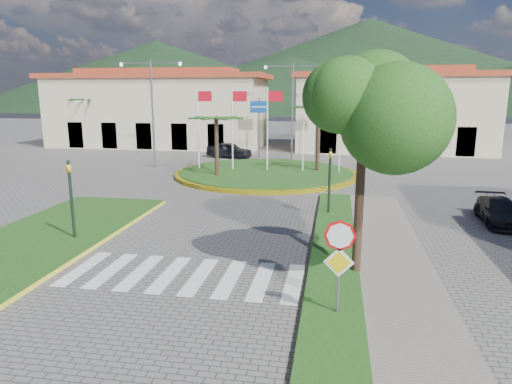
% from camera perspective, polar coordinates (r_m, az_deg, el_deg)
% --- Properties ---
extents(ground, '(160.00, 160.00, 0.00)m').
position_cam_1_polar(ground, '(11.70, -16.03, -17.48)').
color(ground, slate).
rests_on(ground, ground).
extents(sidewalk_right, '(4.00, 28.00, 0.15)m').
position_cam_1_polar(sidewalk_right, '(12.48, 15.28, -15.04)').
color(sidewalk_right, gray).
rests_on(sidewalk_right, ground).
extents(verge_right, '(1.60, 28.00, 0.18)m').
position_cam_1_polar(verge_right, '(12.40, 9.57, -14.85)').
color(verge_right, '#1C4513').
rests_on(verge_right, ground).
extents(median_left, '(5.00, 14.00, 0.18)m').
position_cam_1_polar(median_left, '(19.59, -25.69, -5.58)').
color(median_left, '#1C4513').
rests_on(median_left, ground).
extents(crosswalk, '(8.00, 3.00, 0.01)m').
position_cam_1_polar(crosswalk, '(15.00, -9.32, -10.19)').
color(crosswalk, silver).
rests_on(crosswalk, ground).
extents(roundabout_island, '(12.70, 12.70, 6.00)m').
position_cam_1_polar(roundabout_island, '(31.88, 1.28, 2.41)').
color(roundabout_island, yellow).
rests_on(roundabout_island, ground).
extents(stop_sign, '(0.80, 0.11, 2.65)m').
position_cam_1_polar(stop_sign, '(11.69, 10.36, -7.51)').
color(stop_sign, slate).
rests_on(stop_sign, ground).
extents(deciduous_tree, '(3.60, 3.60, 6.80)m').
position_cam_1_polar(deciduous_tree, '(14.07, 13.34, 9.82)').
color(deciduous_tree, black).
rests_on(deciduous_tree, ground).
extents(traffic_light_left, '(0.15, 0.18, 3.20)m').
position_cam_1_polar(traffic_light_left, '(18.81, -22.12, -0.12)').
color(traffic_light_left, black).
rests_on(traffic_light_left, ground).
extents(traffic_light_right, '(0.15, 0.18, 3.20)m').
position_cam_1_polar(traffic_light_right, '(21.38, 9.20, 2.07)').
color(traffic_light_right, black).
rests_on(traffic_light_right, ground).
extents(traffic_light_far, '(0.18, 0.15, 3.20)m').
position_cam_1_polar(traffic_light_far, '(35.40, 15.27, 5.88)').
color(traffic_light_far, black).
rests_on(traffic_light_far, ground).
extents(direction_sign_west, '(1.60, 0.14, 5.20)m').
position_cam_1_polar(direction_sign_west, '(40.62, 0.40, 9.36)').
color(direction_sign_west, slate).
rests_on(direction_sign_west, ground).
extents(direction_sign_east, '(1.60, 0.14, 5.20)m').
position_cam_1_polar(direction_sign_east, '(40.10, 7.55, 9.21)').
color(direction_sign_east, slate).
rests_on(direction_sign_east, ground).
extents(street_lamp_centre, '(4.80, 0.16, 8.00)m').
position_cam_1_polar(street_lamp_centre, '(39.23, 4.56, 10.62)').
color(street_lamp_centre, slate).
rests_on(street_lamp_centre, ground).
extents(street_lamp_west, '(4.80, 0.16, 8.00)m').
position_cam_1_polar(street_lamp_west, '(35.79, -12.82, 10.18)').
color(street_lamp_west, slate).
rests_on(street_lamp_west, ground).
extents(building_left, '(23.32, 9.54, 8.05)m').
position_cam_1_polar(building_left, '(50.65, -11.96, 10.14)').
color(building_left, beige).
rests_on(building_left, ground).
extents(building_right, '(19.08, 9.54, 8.05)m').
position_cam_1_polar(building_right, '(47.37, 16.56, 9.75)').
color(building_right, beige).
rests_on(building_right, ground).
extents(hill_far_west, '(140.00, 140.00, 22.00)m').
position_cam_1_polar(hill_far_west, '(160.64, -12.29, 14.09)').
color(hill_far_west, black).
rests_on(hill_far_west, ground).
extents(hill_far_mid, '(180.00, 180.00, 30.00)m').
position_cam_1_polar(hill_far_mid, '(169.60, 13.87, 15.27)').
color(hill_far_mid, black).
rests_on(hill_far_mid, ground).
extents(hill_near_back, '(110.00, 110.00, 16.00)m').
position_cam_1_polar(hill_near_back, '(139.83, 3.98, 13.38)').
color(hill_near_back, black).
rests_on(hill_near_back, ground).
extents(white_van, '(5.05, 2.99, 1.32)m').
position_cam_1_polar(white_van, '(46.94, -2.45, 6.25)').
color(white_van, silver).
rests_on(white_van, ground).
extents(car_dark_a, '(4.24, 2.35, 1.37)m').
position_cam_1_polar(car_dark_a, '(40.43, -3.35, 5.27)').
color(car_dark_a, black).
rests_on(car_dark_a, ground).
extents(car_dark_b, '(3.67, 1.60, 1.17)m').
position_cam_1_polar(car_dark_b, '(46.11, 14.58, 5.66)').
color(car_dark_b, black).
rests_on(car_dark_b, ground).
extents(car_side_right, '(1.72, 3.84, 1.10)m').
position_cam_1_polar(car_side_right, '(22.93, 28.17, -2.13)').
color(car_side_right, black).
rests_on(car_side_right, ground).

